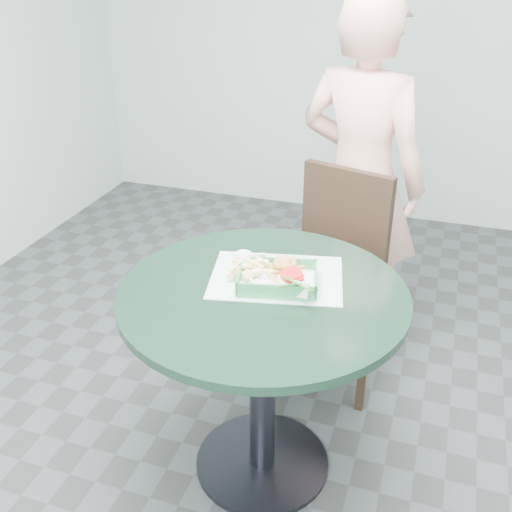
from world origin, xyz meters
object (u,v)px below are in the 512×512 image
(dining_chair, at_px, (338,264))
(diner_person, at_px, (361,166))
(sauce_ramekin, at_px, (251,259))
(food_basket, at_px, (277,286))
(crab_sandwich, at_px, (287,272))
(cafe_table, at_px, (263,339))

(dining_chair, distance_m, diner_person, 0.45)
(sauce_ramekin, bearing_deg, food_basket, -37.48)
(diner_person, xyz_separation_m, sauce_ramekin, (-0.23, -0.82, -0.09))
(diner_person, height_order, food_basket, diner_person)
(food_basket, bearing_deg, dining_chair, 82.04)
(dining_chair, relative_size, crab_sandwich, 8.33)
(food_basket, bearing_deg, crab_sandwich, 66.31)
(crab_sandwich, distance_m, sauce_ramekin, 0.15)
(food_basket, bearing_deg, cafe_table, -126.59)
(dining_chair, xyz_separation_m, sauce_ramekin, (-0.21, -0.54, 0.27))
(dining_chair, height_order, sauce_ramekin, dining_chair)
(cafe_table, height_order, food_basket, food_basket)
(cafe_table, distance_m, dining_chair, 0.69)
(food_basket, height_order, crab_sandwich, crab_sandwich)
(dining_chair, height_order, diner_person, diner_person)
(cafe_table, bearing_deg, crab_sandwich, 59.26)
(crab_sandwich, bearing_deg, diner_person, 83.94)
(cafe_table, xyz_separation_m, diner_person, (0.15, 0.96, 0.31))
(diner_person, bearing_deg, dining_chair, 101.51)
(cafe_table, xyz_separation_m, food_basket, (0.03, 0.05, 0.19))
(diner_person, distance_m, food_basket, 0.93)
(diner_person, relative_size, sauce_ramekin, 30.73)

